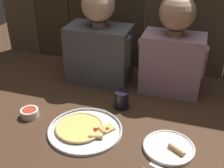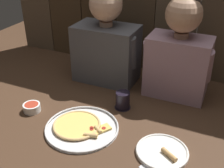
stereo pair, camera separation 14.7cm
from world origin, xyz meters
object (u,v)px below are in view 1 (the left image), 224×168
Objects in this scene: drinking_glass at (121,100)px; diner_right at (173,47)px; dinner_plate at (169,147)px; pizza_tray at (84,129)px; diner_left at (99,40)px; dipping_bowl at (30,113)px.

drinking_glass is 0.43m from diner_right.
drinking_glass is at bearing 138.80° from dinner_plate.
diner_left is at bearing 101.22° from pizza_tray.
diner_right reaches higher than dipping_bowl.
diner_left reaches higher than diner_right.
drinking_glass is at bearing 65.17° from pizza_tray.
diner_left is (-0.11, 0.54, 0.27)m from pizza_tray.
pizza_tray is 0.62× the size of diner_left.
pizza_tray is 0.70m from diner_right.
drinking_glass reaches higher than dinner_plate.
dinner_plate is at bearing -0.67° from pizza_tray.
pizza_tray is at bearing -123.24° from diner_right.
dipping_bowl is (-0.75, 0.03, 0.01)m from dinner_plate.
diner_left is 0.46m from diner_right.
drinking_glass is at bearing -50.26° from diner_left.
drinking_glass reaches higher than pizza_tray.
diner_right is at bearing 49.97° from drinking_glass.
drinking_glass is at bearing 28.35° from dipping_bowl.
drinking_glass is 0.50m from dipping_bowl.
dipping_bowl is 0.88m from diner_right.
dipping_bowl is 0.61m from diner_left.
dinner_plate is 2.53× the size of dipping_bowl.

